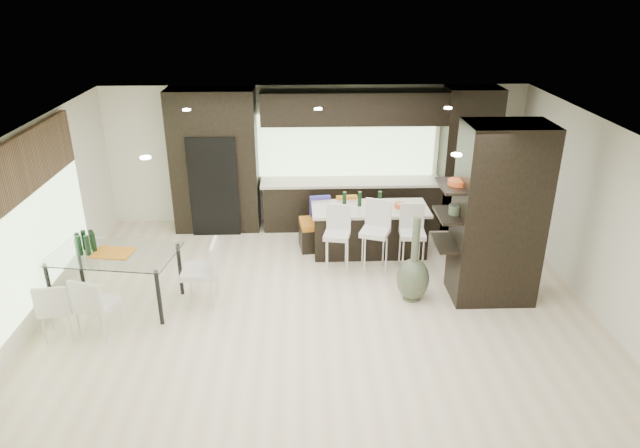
{
  "coord_description": "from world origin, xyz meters",
  "views": [
    {
      "loc": [
        -0.25,
        -7.18,
        4.53
      ],
      "look_at": [
        0.0,
        0.6,
        1.15
      ],
      "focal_mm": 32.0,
      "sensor_mm": 36.0,
      "label": 1
    }
  ],
  "objects_px": {
    "kitchen_island": "(369,230)",
    "floor_vase": "(414,259)",
    "chair_far": "(58,311)",
    "chair_near": "(99,308)",
    "stool_mid": "(374,244)",
    "stool_right": "(412,245)",
    "bench": "(338,233)",
    "chair_end": "(200,276)",
    "dining_table": "(117,279)",
    "stool_left": "(337,246)"
  },
  "relations": [
    {
      "from": "kitchen_island",
      "to": "floor_vase",
      "type": "bearing_deg",
      "value": -74.51
    },
    {
      "from": "chair_far",
      "to": "floor_vase",
      "type": "bearing_deg",
      "value": 1.66
    },
    {
      "from": "kitchen_island",
      "to": "chair_near",
      "type": "distance_m",
      "value": 4.66
    },
    {
      "from": "stool_mid",
      "to": "stool_right",
      "type": "bearing_deg",
      "value": 21.97
    },
    {
      "from": "chair_near",
      "to": "bench",
      "type": "bearing_deg",
      "value": 58.25
    },
    {
      "from": "stool_mid",
      "to": "chair_end",
      "type": "height_order",
      "value": "stool_mid"
    },
    {
      "from": "chair_near",
      "to": "kitchen_island",
      "type": "bearing_deg",
      "value": 51.78
    },
    {
      "from": "bench",
      "to": "kitchen_island",
      "type": "bearing_deg",
      "value": -31.8
    },
    {
      "from": "dining_table",
      "to": "chair_far",
      "type": "relative_size",
      "value": 2.24
    },
    {
      "from": "stool_right",
      "to": "floor_vase",
      "type": "bearing_deg",
      "value": -95.26
    },
    {
      "from": "stool_left",
      "to": "chair_near",
      "type": "relative_size",
      "value": 1.05
    },
    {
      "from": "floor_vase",
      "to": "chair_far",
      "type": "bearing_deg",
      "value": -170.47
    },
    {
      "from": "floor_vase",
      "to": "chair_near",
      "type": "height_order",
      "value": "floor_vase"
    },
    {
      "from": "kitchen_island",
      "to": "stool_mid",
      "type": "height_order",
      "value": "stool_mid"
    },
    {
      "from": "stool_right",
      "to": "bench",
      "type": "height_order",
      "value": "stool_right"
    },
    {
      "from": "chair_near",
      "to": "chair_end",
      "type": "distance_m",
      "value": 1.47
    },
    {
      "from": "dining_table",
      "to": "chair_near",
      "type": "relative_size",
      "value": 2.04
    },
    {
      "from": "stool_left",
      "to": "stool_mid",
      "type": "xyz_separation_m",
      "value": [
        0.62,
        -0.02,
        0.04
      ]
    },
    {
      "from": "stool_right",
      "to": "floor_vase",
      "type": "distance_m",
      "value": 0.96
    },
    {
      "from": "kitchen_island",
      "to": "chair_far",
      "type": "bearing_deg",
      "value": -151.61
    },
    {
      "from": "stool_right",
      "to": "chair_far",
      "type": "distance_m",
      "value": 5.4
    },
    {
      "from": "stool_mid",
      "to": "dining_table",
      "type": "height_order",
      "value": "stool_mid"
    },
    {
      "from": "kitchen_island",
      "to": "floor_vase",
      "type": "height_order",
      "value": "floor_vase"
    },
    {
      "from": "stool_mid",
      "to": "chair_near",
      "type": "relative_size",
      "value": 1.13
    },
    {
      "from": "stool_right",
      "to": "chair_end",
      "type": "bearing_deg",
      "value": -160.56
    },
    {
      "from": "kitchen_island",
      "to": "chair_far",
      "type": "xyz_separation_m",
      "value": [
        -4.48,
        -2.49,
        -0.02
      ]
    },
    {
      "from": "stool_right",
      "to": "stool_mid",
      "type": "bearing_deg",
      "value": -175.26
    },
    {
      "from": "stool_right",
      "to": "bench",
      "type": "xyz_separation_m",
      "value": [
        -1.15,
        0.98,
        -0.19
      ]
    },
    {
      "from": "stool_left",
      "to": "bench",
      "type": "distance_m",
      "value": 1.0
    },
    {
      "from": "stool_right",
      "to": "floor_vase",
      "type": "relative_size",
      "value": 0.68
    },
    {
      "from": "chair_far",
      "to": "chair_end",
      "type": "distance_m",
      "value": 1.95
    },
    {
      "from": "kitchen_island",
      "to": "chair_end",
      "type": "height_order",
      "value": "chair_end"
    },
    {
      "from": "stool_right",
      "to": "chair_near",
      "type": "distance_m",
      "value": 4.88
    },
    {
      "from": "floor_vase",
      "to": "chair_far",
      "type": "xyz_separation_m",
      "value": [
        -4.96,
        -0.83,
        -0.27
      ]
    },
    {
      "from": "chair_far",
      "to": "chair_end",
      "type": "bearing_deg",
      "value": 16.22
    },
    {
      "from": "stool_mid",
      "to": "dining_table",
      "type": "distance_m",
      "value": 4.04
    },
    {
      "from": "kitchen_island",
      "to": "dining_table",
      "type": "xyz_separation_m",
      "value": [
        -3.93,
        -1.69,
        0.01
      ]
    },
    {
      "from": "stool_left",
      "to": "dining_table",
      "type": "bearing_deg",
      "value": -151.87
    },
    {
      "from": "floor_vase",
      "to": "stool_left",
      "type": "bearing_deg",
      "value": 140.01
    },
    {
      "from": "bench",
      "to": "dining_table",
      "type": "bearing_deg",
      "value": -157.82
    },
    {
      "from": "stool_mid",
      "to": "chair_end",
      "type": "distance_m",
      "value": 2.86
    },
    {
      "from": "bench",
      "to": "chair_end",
      "type": "relative_size",
      "value": 1.48
    },
    {
      "from": "chair_far",
      "to": "stool_left",
      "type": "bearing_deg",
      "value": 16.56
    },
    {
      "from": "stool_mid",
      "to": "stool_right",
      "type": "xyz_separation_m",
      "value": [
        0.62,
        0.02,
        -0.03
      ]
    },
    {
      "from": "kitchen_island",
      "to": "chair_end",
      "type": "bearing_deg",
      "value": -148.57
    },
    {
      "from": "stool_mid",
      "to": "stool_left",
      "type": "bearing_deg",
      "value": -160.86
    },
    {
      "from": "bench",
      "to": "chair_near",
      "type": "height_order",
      "value": "chair_near"
    },
    {
      "from": "stool_right",
      "to": "bench",
      "type": "bearing_deg",
      "value": 143.11
    },
    {
      "from": "stool_mid",
      "to": "chair_far",
      "type": "distance_m",
      "value": 4.81
    },
    {
      "from": "floor_vase",
      "to": "dining_table",
      "type": "relative_size",
      "value": 0.75
    }
  ]
}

